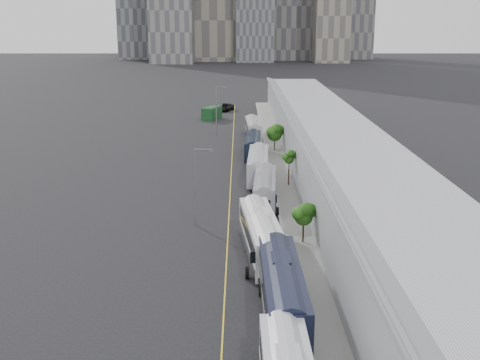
{
  "coord_description": "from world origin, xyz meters",
  "views": [
    {
      "loc": [
        -0.34,
        -19.78,
        20.97
      ],
      "look_at": [
        -0.26,
        48.29,
        3.0
      ],
      "focal_mm": 45.0,
      "sensor_mm": 36.0,
      "label": 1
    }
  ],
  "objects_px": {
    "bus_4": "(258,168)",
    "shipping_container": "(212,113)",
    "street_lamp_near": "(197,182)",
    "bus_1": "(282,296)",
    "bus_3": "(265,191)",
    "bus_6": "(253,130)",
    "bus_5": "(253,148)",
    "street_lamp_far": "(217,107)",
    "suv": "(225,107)",
    "bus_2": "(261,239)"
  },
  "relations": [
    {
      "from": "suv",
      "to": "bus_1",
      "type": "bearing_deg",
      "value": -66.66
    },
    {
      "from": "shipping_container",
      "to": "bus_1",
      "type": "bearing_deg",
      "value": -63.46
    },
    {
      "from": "bus_4",
      "to": "bus_6",
      "type": "xyz_separation_m",
      "value": [
        0.01,
        29.93,
        -0.11
      ]
    },
    {
      "from": "bus_5",
      "to": "street_lamp_near",
      "type": "bearing_deg",
      "value": -98.81
    },
    {
      "from": "bus_1",
      "to": "bus_5",
      "type": "height_order",
      "value": "bus_1"
    },
    {
      "from": "bus_4",
      "to": "shipping_container",
      "type": "xyz_separation_m",
      "value": [
        -8.67,
        52.37,
        -0.26
      ]
    },
    {
      "from": "bus_1",
      "to": "suv",
      "type": "xyz_separation_m",
      "value": [
        -6.56,
        105.18,
        -0.85
      ]
    },
    {
      "from": "bus_2",
      "to": "street_lamp_near",
      "type": "xyz_separation_m",
      "value": [
        -6.45,
        8.63,
        3.18
      ]
    },
    {
      "from": "bus_1",
      "to": "street_lamp_near",
      "type": "xyz_separation_m",
      "value": [
        -7.53,
        20.42,
        3.13
      ]
    },
    {
      "from": "bus_4",
      "to": "bus_6",
      "type": "height_order",
      "value": "bus_4"
    },
    {
      "from": "bus_5",
      "to": "street_lamp_far",
      "type": "relative_size",
      "value": 1.3
    },
    {
      "from": "bus_4",
      "to": "street_lamp_near",
      "type": "height_order",
      "value": "street_lamp_near"
    },
    {
      "from": "bus_6",
      "to": "bus_2",
      "type": "bearing_deg",
      "value": -92.68
    },
    {
      "from": "bus_6",
      "to": "street_lamp_near",
      "type": "relative_size",
      "value": 1.48
    },
    {
      "from": "bus_4",
      "to": "street_lamp_far",
      "type": "bearing_deg",
      "value": 104.35
    },
    {
      "from": "bus_6",
      "to": "suv",
      "type": "relative_size",
      "value": 1.96
    },
    {
      "from": "bus_4",
      "to": "street_lamp_far",
      "type": "distance_m",
      "value": 34.51
    },
    {
      "from": "street_lamp_near",
      "to": "suv",
      "type": "xyz_separation_m",
      "value": [
        0.97,
        84.76,
        -3.98
      ]
    },
    {
      "from": "bus_4",
      "to": "bus_6",
      "type": "distance_m",
      "value": 29.93
    },
    {
      "from": "bus_6",
      "to": "street_lamp_far",
      "type": "bearing_deg",
      "value": 149.19
    },
    {
      "from": "bus_5",
      "to": "bus_6",
      "type": "bearing_deg",
      "value": 90.71
    },
    {
      "from": "street_lamp_far",
      "to": "shipping_container",
      "type": "relative_size",
      "value": 1.61
    },
    {
      "from": "bus_5",
      "to": "bus_3",
      "type": "bearing_deg",
      "value": -85.77
    },
    {
      "from": "bus_5",
      "to": "street_lamp_far",
      "type": "height_order",
      "value": "street_lamp_far"
    },
    {
      "from": "street_lamp_near",
      "to": "suv",
      "type": "relative_size",
      "value": 1.32
    },
    {
      "from": "shipping_container",
      "to": "suv",
      "type": "xyz_separation_m",
      "value": [
        2.63,
        12.89,
        -0.5
      ]
    },
    {
      "from": "street_lamp_near",
      "to": "shipping_container",
      "type": "relative_size",
      "value": 1.45
    },
    {
      "from": "bus_1",
      "to": "street_lamp_far",
      "type": "relative_size",
      "value": 1.51
    },
    {
      "from": "bus_3",
      "to": "bus_6",
      "type": "relative_size",
      "value": 1.01
    },
    {
      "from": "shipping_container",
      "to": "bus_6",
      "type": "bearing_deg",
      "value": -48.0
    },
    {
      "from": "shipping_container",
      "to": "suv",
      "type": "distance_m",
      "value": 13.16
    },
    {
      "from": "bus_3",
      "to": "street_lamp_near",
      "type": "relative_size",
      "value": 1.49
    },
    {
      "from": "bus_1",
      "to": "suv",
      "type": "height_order",
      "value": "bus_1"
    },
    {
      "from": "bus_5",
      "to": "bus_6",
      "type": "height_order",
      "value": "bus_6"
    },
    {
      "from": "street_lamp_far",
      "to": "suv",
      "type": "bearing_deg",
      "value": 88.7
    },
    {
      "from": "street_lamp_near",
      "to": "suv",
      "type": "distance_m",
      "value": 84.86
    },
    {
      "from": "bus_3",
      "to": "street_lamp_far",
      "type": "relative_size",
      "value": 1.34
    },
    {
      "from": "bus_2",
      "to": "bus_6",
      "type": "xyz_separation_m",
      "value": [
        0.56,
        58.06,
        -0.16
      ]
    },
    {
      "from": "bus_4",
      "to": "bus_5",
      "type": "height_order",
      "value": "bus_4"
    },
    {
      "from": "bus_5",
      "to": "street_lamp_far",
      "type": "bearing_deg",
      "value": 110.3
    },
    {
      "from": "bus_5",
      "to": "bus_4",
      "type": "bearing_deg",
      "value": -86.05
    },
    {
      "from": "street_lamp_near",
      "to": "shipping_container",
      "type": "height_order",
      "value": "street_lamp_near"
    },
    {
      "from": "shipping_container",
      "to": "suv",
      "type": "relative_size",
      "value": 0.91
    },
    {
      "from": "bus_4",
      "to": "suv",
      "type": "height_order",
      "value": "bus_4"
    },
    {
      "from": "bus_4",
      "to": "shipping_container",
      "type": "distance_m",
      "value": 53.09
    },
    {
      "from": "bus_5",
      "to": "suv",
      "type": "height_order",
      "value": "bus_5"
    },
    {
      "from": "street_lamp_near",
      "to": "street_lamp_far",
      "type": "bearing_deg",
      "value": 89.74
    },
    {
      "from": "street_lamp_near",
      "to": "shipping_container",
      "type": "distance_m",
      "value": 71.98
    },
    {
      "from": "street_lamp_near",
      "to": "street_lamp_far",
      "type": "height_order",
      "value": "street_lamp_far"
    },
    {
      "from": "bus_2",
      "to": "bus_4",
      "type": "height_order",
      "value": "bus_2"
    }
  ]
}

